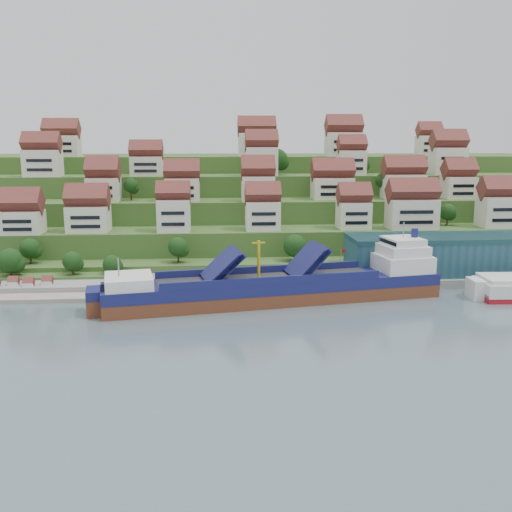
{
  "coord_description": "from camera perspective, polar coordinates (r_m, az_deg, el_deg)",
  "views": [
    {
      "loc": [
        -13.18,
        -126.62,
        36.15
      ],
      "look_at": [
        -2.87,
        14.0,
        8.0
      ],
      "focal_mm": 40.0,
      "sensor_mm": 36.0,
      "label": 1
    }
  ],
  "objects": [
    {
      "name": "quay",
      "position": [
        149.62,
        8.75,
        -2.39
      ],
      "size": [
        180.0,
        14.0,
        2.2
      ],
      "primitive_type": "cube",
      "color": "gray",
      "rests_on": "ground"
    },
    {
      "name": "ground",
      "position": [
        132.34,
        1.69,
        -4.57
      ],
      "size": [
        300.0,
        300.0,
        0.0
      ],
      "primitive_type": "plane",
      "color": "slate",
      "rests_on": "ground"
    },
    {
      "name": "cargo_ship",
      "position": [
        132.19,
        2.87,
        -3.12
      ],
      "size": [
        78.77,
        25.55,
        17.27
      ],
      "rotation": [
        0.0,
        0.0,
        0.18
      ],
      "color": "brown",
      "rests_on": "ground"
    },
    {
      "name": "hillside_village",
      "position": [
        187.79,
        2.25,
        7.57
      ],
      "size": [
        154.2,
        64.05,
        28.78
      ],
      "color": "silver",
      "rests_on": "ground"
    },
    {
      "name": "warehouse",
      "position": [
        160.36,
        19.87,
        0.21
      ],
      "size": [
        60.0,
        15.0,
        10.0
      ],
      "primitive_type": "cube",
      "color": "#204857",
      "rests_on": "quay"
    },
    {
      "name": "flagpole",
      "position": [
        143.19,
        8.52,
        -0.63
      ],
      "size": [
        1.28,
        0.16,
        8.0
      ],
      "color": "gray",
      "rests_on": "quay"
    },
    {
      "name": "hillside_trees",
      "position": [
        171.84,
        -4.43,
        4.71
      ],
      "size": [
        138.21,
        62.33,
        31.13
      ],
      "color": "#1A4115",
      "rests_on": "ground"
    },
    {
      "name": "beach_huts",
      "position": [
        149.07,
        -22.4,
        -2.78
      ],
      "size": [
        14.4,
        3.7,
        2.2
      ],
      "color": "white",
      "rests_on": "pebble_beach"
    },
    {
      "name": "pebble_beach",
      "position": [
        149.99,
        -21.48,
        -3.26
      ],
      "size": [
        45.0,
        20.0,
        1.0
      ],
      "primitive_type": "cube",
      "color": "gray",
      "rests_on": "ground"
    },
    {
      "name": "hillside",
      "position": [
        231.96,
        -0.92,
        4.98
      ],
      "size": [
        260.0,
        128.0,
        31.0
      ],
      "color": "#2D4C1E",
      "rests_on": "ground"
    }
  ]
}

